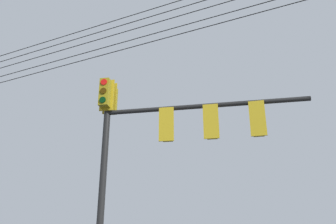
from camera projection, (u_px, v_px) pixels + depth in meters
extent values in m
cylinder|color=black|center=(101.00, 201.00, 10.13)|extent=(0.20, 0.20, 6.89)
cylinder|color=black|center=(204.00, 106.00, 10.58)|extent=(4.98, 3.61, 0.14)
cube|color=olive|center=(112.00, 100.00, 11.58)|extent=(0.42, 0.42, 0.90)
cube|color=#B29319|center=(110.00, 98.00, 11.43)|extent=(0.38, 0.29, 1.04)
cylinder|color=red|center=(114.00, 94.00, 11.84)|extent=(0.18, 0.14, 0.20)
cylinder|color=#3C2703|center=(113.00, 102.00, 11.73)|extent=(0.18, 0.14, 0.20)
cylinder|color=black|center=(113.00, 111.00, 11.62)|extent=(0.18, 0.14, 0.20)
cube|color=olive|center=(105.00, 93.00, 11.03)|extent=(0.42, 0.42, 0.90)
cube|color=#B29319|center=(107.00, 95.00, 11.19)|extent=(0.38, 0.29, 1.04)
cylinder|color=red|center=(104.00, 82.00, 10.99)|extent=(0.18, 0.14, 0.20)
cylinder|color=#3C2703|center=(103.00, 91.00, 10.88)|extent=(0.18, 0.14, 0.20)
cylinder|color=black|center=(103.00, 100.00, 10.77)|extent=(0.18, 0.14, 0.20)
cube|color=olive|center=(167.00, 126.00, 10.57)|extent=(0.42, 0.42, 0.90)
cube|color=#B29319|center=(166.00, 124.00, 10.42)|extent=(0.38, 0.30, 1.04)
cylinder|color=red|center=(168.00, 118.00, 10.83)|extent=(0.18, 0.14, 0.20)
cylinder|color=#3C2703|center=(168.00, 128.00, 10.72)|extent=(0.18, 0.14, 0.20)
cylinder|color=black|center=(168.00, 137.00, 10.61)|extent=(0.18, 0.14, 0.20)
cube|color=olive|center=(211.00, 123.00, 10.34)|extent=(0.42, 0.42, 0.90)
cube|color=#B29319|center=(211.00, 121.00, 10.19)|extent=(0.38, 0.28, 1.04)
cylinder|color=red|center=(211.00, 115.00, 10.60)|extent=(0.18, 0.14, 0.20)
cylinder|color=#3C2703|center=(212.00, 125.00, 10.49)|extent=(0.18, 0.14, 0.20)
cylinder|color=black|center=(212.00, 135.00, 10.38)|extent=(0.18, 0.14, 0.20)
cube|color=olive|center=(258.00, 120.00, 10.11)|extent=(0.41, 0.41, 0.90)
cube|color=#B29319|center=(258.00, 118.00, 9.96)|extent=(0.39, 0.27, 1.04)
cylinder|color=red|center=(257.00, 112.00, 10.37)|extent=(0.18, 0.13, 0.20)
cylinder|color=#3C2703|center=(258.00, 122.00, 10.26)|extent=(0.18, 0.13, 0.20)
cylinder|color=black|center=(259.00, 132.00, 10.15)|extent=(0.18, 0.13, 0.20)
cylinder|color=black|center=(85.00, 60.00, 12.30)|extent=(21.95, 9.04, 0.55)
cylinder|color=black|center=(85.00, 53.00, 12.40)|extent=(21.95, 9.04, 0.55)
cylinder|color=black|center=(86.00, 43.00, 12.54)|extent=(21.95, 9.04, 0.55)
cylinder|color=black|center=(87.00, 36.00, 12.65)|extent=(21.95, 9.04, 0.55)
cylinder|color=black|center=(88.00, 29.00, 12.76)|extent=(21.95, 9.04, 0.55)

